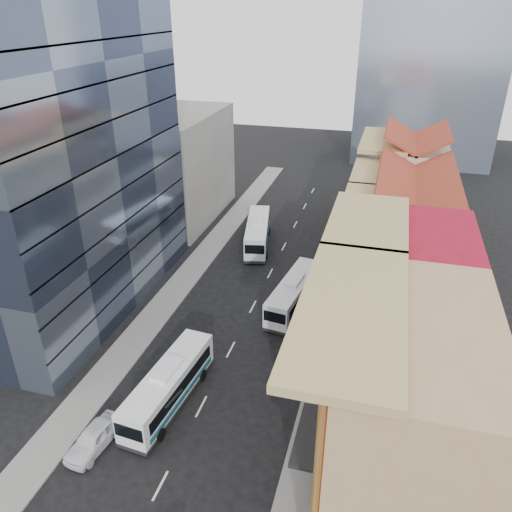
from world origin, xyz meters
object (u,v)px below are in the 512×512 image
(bus_left_far, at_px, (257,232))
(sedan_left, at_px, (94,438))
(office_tower, at_px, (55,151))
(bus_left_near, at_px, (169,385))
(shophouse_tan, at_px, (410,411))
(bus_right, at_px, (294,293))

(bus_left_far, height_order, sedan_left, bus_left_far)
(office_tower, height_order, bus_left_near, office_tower)
(bus_left_near, relative_size, sedan_left, 2.23)
(sedan_left, bearing_deg, bus_left_near, 66.27)
(shophouse_tan, bearing_deg, sedan_left, -173.09)
(bus_left_near, height_order, bus_left_far, bus_left_far)
(office_tower, bearing_deg, bus_left_near, -37.44)
(shophouse_tan, relative_size, office_tower, 0.47)
(office_tower, xyz_separation_m, bus_right, (20.82, 3.97, -13.37))
(office_tower, distance_m, sedan_left, 24.54)
(shophouse_tan, bearing_deg, office_tower, 155.70)
(bus_left_far, distance_m, bus_right, 14.37)
(shophouse_tan, distance_m, office_tower, 35.19)
(bus_left_near, height_order, sedan_left, bus_left_near)
(bus_right, height_order, sedan_left, bus_right)
(bus_right, bearing_deg, office_tower, -161.21)
(bus_left_near, distance_m, sedan_left, 6.10)
(shophouse_tan, height_order, bus_left_far, shophouse_tan)
(bus_right, bearing_deg, bus_left_near, -104.19)
(sedan_left, bearing_deg, office_tower, 132.65)
(office_tower, relative_size, sedan_left, 6.50)
(shophouse_tan, distance_m, bus_right, 21.11)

